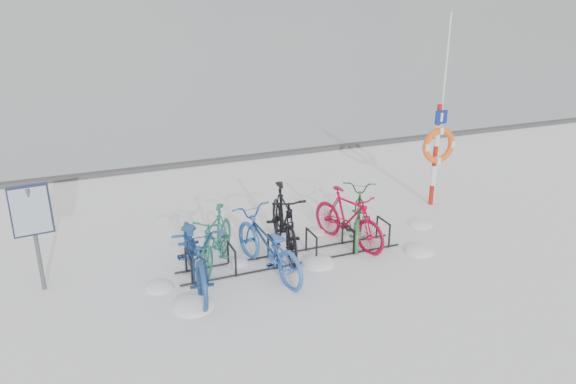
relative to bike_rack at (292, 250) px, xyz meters
The scene contains 13 objects.
ground 0.18m from the bike_rack, ahead, with size 900.00×900.00×0.00m, color white.
ice_sheet 155.00m from the bike_rack, 90.00° to the left, with size 400.00×298.00×0.02m, color #9BA7AF.
quay_edge 5.90m from the bike_rack, 90.00° to the left, with size 400.00×0.25×0.10m, color #3F3F42.
bike_rack is the anchor object (origin of this frame).
info_board 4.15m from the bike_rack, behind, with size 0.59×0.28×1.73m.
lifebuoy_station 4.12m from the bike_rack, 17.82° to the left, with size 0.76×0.22×3.97m.
bike_0 1.77m from the bike_rack, behind, with size 0.78×2.25×1.18m, color navy.
bike_1 1.34m from the bike_rack, 167.54° to the left, with size 0.48×1.71×1.03m, color #1F6757.
bike_2 0.69m from the bike_rack, 155.10° to the right, with size 0.70×2.00×1.05m, color #2A60B5.
bike_3 0.57m from the bike_rack, 90.14° to the left, with size 0.57×2.01×1.21m, color black.
bike_4 1.26m from the bike_rack, 10.78° to the left, with size 0.50×1.76×1.06m, color #AD072B.
bike_5 1.57m from the bike_rack, 15.30° to the left, with size 0.63×1.81×0.95m, color #2E6E38.
snow_drifts 0.35m from the bike_rack, 48.97° to the right, with size 5.69×2.23×0.22m.
Camera 1 is at (-3.31, -8.05, 4.50)m, focal length 35.00 mm.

